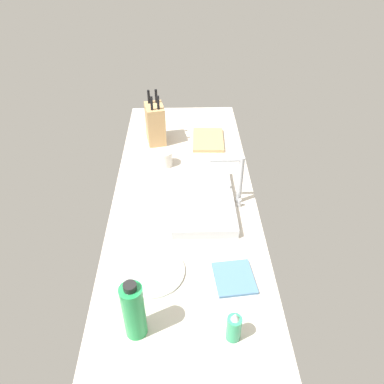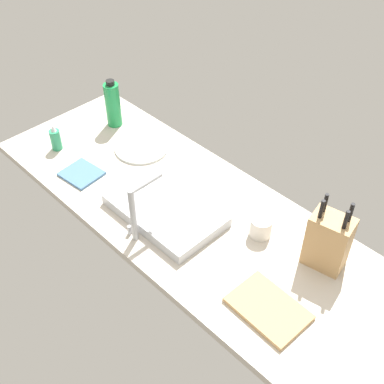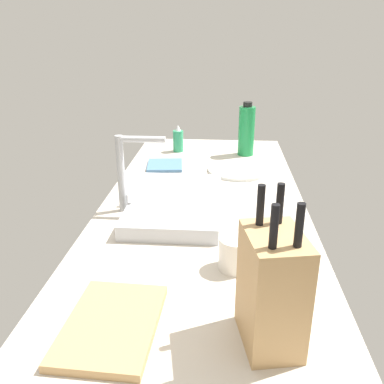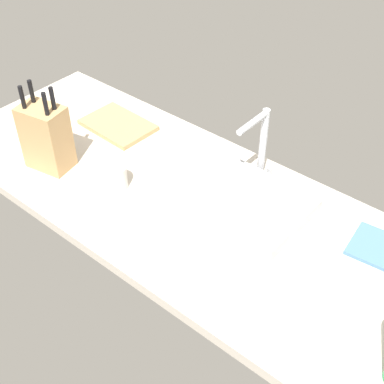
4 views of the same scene
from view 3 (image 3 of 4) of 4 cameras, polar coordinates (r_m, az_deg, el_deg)
name	(u,v)px [view 3 (image 3 of 4)]	position (r cm, az deg, el deg)	size (l,w,h in cm)	color
countertop_slab	(201,224)	(130.64, 1.26, -4.35)	(193.35, 67.94, 3.50)	beige
sink_basin	(176,203)	(135.20, -2.21, -1.56)	(46.07, 28.45, 4.51)	#B7BABF
faucet	(127,166)	(131.92, -8.88, 3.49)	(5.50, 15.47, 24.75)	#B7BABF
knife_block	(272,289)	(78.85, 10.84, -12.85)	(16.13, 12.48, 30.01)	tan
cutting_board	(112,324)	(87.87, -10.90, -17.32)	(25.84, 17.72, 1.80)	tan
soap_bottle	(178,140)	(198.73, -1.90, 7.10)	(4.87, 4.87, 12.75)	#2D9966
water_bottle	(246,130)	(193.48, 7.44, 8.33)	(7.34, 7.34, 24.28)	#1E8E47
dinner_plate	(239,170)	(172.60, 6.41, 2.99)	(25.24, 25.24, 1.20)	silver
dish_towel	(165,165)	(177.97, -3.72, 3.67)	(16.17, 14.59, 1.20)	teal
coffee_mug	(236,253)	(103.39, 6.03, -8.33)	(8.48, 8.48, 8.20)	silver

